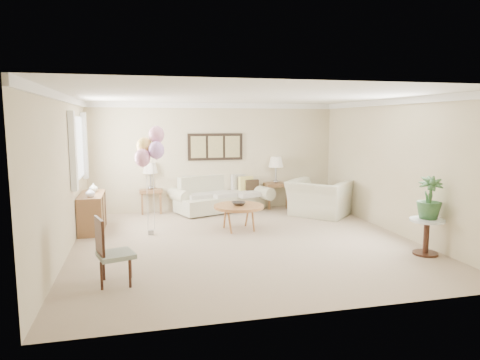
{
  "coord_description": "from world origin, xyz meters",
  "views": [
    {
      "loc": [
        -1.83,
        -7.29,
        2.17
      ],
      "look_at": [
        0.05,
        0.6,
        1.05
      ],
      "focal_mm": 32.0,
      "sensor_mm": 36.0,
      "label": 1
    }
  ],
  "objects_px": {
    "coffee_table": "(239,207)",
    "balloon_cluster": "(150,148)",
    "sofa": "(220,197)",
    "accent_chair": "(110,250)",
    "armchair": "(319,198)"
  },
  "relations": [
    {
      "from": "coffee_table",
      "to": "balloon_cluster",
      "type": "xyz_separation_m",
      "value": [
        -1.7,
        0.05,
        1.2
      ]
    },
    {
      "from": "sofa",
      "to": "accent_chair",
      "type": "height_order",
      "value": "accent_chair"
    },
    {
      "from": "sofa",
      "to": "balloon_cluster",
      "type": "relative_size",
      "value": 1.25
    },
    {
      "from": "coffee_table",
      "to": "balloon_cluster",
      "type": "relative_size",
      "value": 0.48
    },
    {
      "from": "sofa",
      "to": "armchair",
      "type": "relative_size",
      "value": 2.06
    },
    {
      "from": "accent_chair",
      "to": "balloon_cluster",
      "type": "distance_m",
      "value": 2.81
    },
    {
      "from": "coffee_table",
      "to": "accent_chair",
      "type": "distance_m",
      "value": 3.35
    },
    {
      "from": "sofa",
      "to": "balloon_cluster",
      "type": "height_order",
      "value": "balloon_cluster"
    },
    {
      "from": "coffee_table",
      "to": "accent_chair",
      "type": "xyz_separation_m",
      "value": [
        -2.32,
        -2.42,
        0.01
      ]
    },
    {
      "from": "sofa",
      "to": "balloon_cluster",
      "type": "xyz_separation_m",
      "value": [
        -1.69,
        -1.88,
        1.33
      ]
    },
    {
      "from": "sofa",
      "to": "armchair",
      "type": "distance_m",
      "value": 2.37
    },
    {
      "from": "coffee_table",
      "to": "armchair",
      "type": "bearing_deg",
      "value": 21.97
    },
    {
      "from": "coffee_table",
      "to": "balloon_cluster",
      "type": "height_order",
      "value": "balloon_cluster"
    },
    {
      "from": "armchair",
      "to": "balloon_cluster",
      "type": "xyz_separation_m",
      "value": [
        -3.79,
        -0.79,
        1.26
      ]
    },
    {
      "from": "accent_chair",
      "to": "balloon_cluster",
      "type": "bearing_deg",
      "value": 75.97
    }
  ]
}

